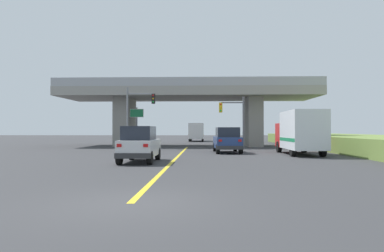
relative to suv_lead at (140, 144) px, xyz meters
The scene contains 10 objects.
ground 20.63m from the suv_lead, 84.94° to the left, with size 160.00×160.00×0.00m, color #353538.
overpass_bridge 21.00m from the suv_lead, 84.94° to the left, with size 28.46×8.38×7.28m.
lane_divider_stripe 3.77m from the suv_lead, 60.00° to the left, with size 0.20×28.43×0.01m, color yellow.
suv_lead is the anchor object (origin of this frame).
suv_crossing 10.05m from the suv_lead, 57.18° to the left, with size 2.16×4.49×2.02m.
box_truck 12.45m from the suv_lead, 30.89° to the left, with size 2.33×6.65×3.18m.
traffic_signal_nearside 15.91m from the suv_lead, 65.35° to the left, with size 2.44×0.36×5.03m.
traffic_signal_farside 14.40m from the suv_lead, 101.83° to the left, with size 2.76×0.36×5.91m.
highway_sign 18.90m from the suv_lead, 101.49° to the left, with size 1.50×0.17×4.27m.
semi_truck_distant 36.84m from the suv_lead, 86.35° to the left, with size 2.33×6.93×2.87m.
Camera 1 is at (1.83, -8.59, 1.81)m, focal length 32.91 mm.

